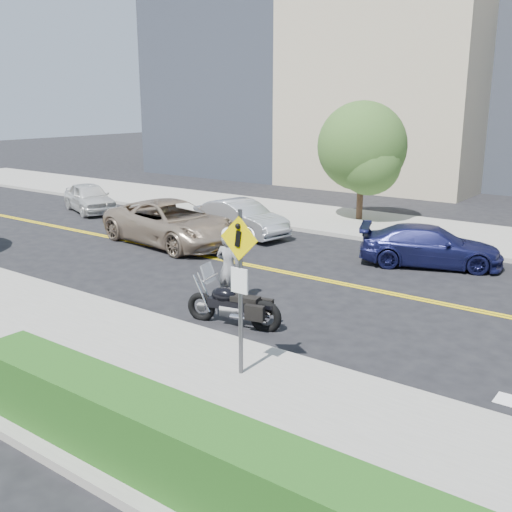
{
  "coord_description": "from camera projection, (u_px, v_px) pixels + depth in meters",
  "views": [
    {
      "loc": [
        10.33,
        -14.13,
        4.95
      ],
      "look_at": [
        1.84,
        -2.66,
        1.2
      ],
      "focal_mm": 42.0,
      "sensor_mm": 36.0,
      "label": 1
    }
  ],
  "objects": [
    {
      "name": "hedge",
      "position": [
        207.0,
        461.0,
        7.34
      ],
      "size": [
        9.0,
        0.9,
        1.0
      ],
      "primitive_type": "cube",
      "color": "#235619",
      "rests_on": "sidewalk_near"
    },
    {
      "name": "parked_car_blue",
      "position": [
        430.0,
        246.0,
        18.23
      ],
      "size": [
        4.58,
        3.17,
        1.23
      ],
      "primitive_type": "imported",
      "rotation": [
        0.0,
        0.0,
        1.95
      ],
      "color": "#1A1D50",
      "rests_on": "ground"
    },
    {
      "name": "parked_car_silver",
      "position": [
        241.0,
        218.0,
        22.24
      ],
      "size": [
        4.19,
        2.08,
        1.32
      ],
      "primitive_type": "imported",
      "rotation": [
        0.0,
        0.0,
        1.4
      ],
      "color": "#B5B8BD",
      "rests_on": "ground"
    },
    {
      "name": "motorcycle",
      "position": [
        234.0,
        296.0,
        13.36
      ],
      "size": [
        2.34,
        1.14,
        1.36
      ],
      "primitive_type": null,
      "rotation": [
        0.0,
        0.0,
        0.21
      ],
      "color": "black",
      "rests_on": "ground"
    },
    {
      "name": "ground_plane",
      "position": [
        259.0,
        267.0,
        18.19
      ],
      "size": [
        120.0,
        120.0,
        0.0
      ],
      "primitive_type": "plane",
      "color": "black",
      "rests_on": "ground"
    },
    {
      "name": "motorcyclist",
      "position": [
        228.0,
        266.0,
        14.78
      ],
      "size": [
        0.72,
        0.53,
        1.93
      ],
      "rotation": [
        0.0,
        0.0,
        3.29
      ],
      "color": "#A4A4A9",
      "rests_on": "ground"
    },
    {
      "name": "suv",
      "position": [
        172.0,
        223.0,
        20.92
      ],
      "size": [
        5.77,
        3.23,
        1.52
      ],
      "primitive_type": "imported",
      "rotation": [
        0.0,
        0.0,
        1.44
      ],
      "color": "tan",
      "rests_on": "ground"
    },
    {
      "name": "sidewalk_far",
      "position": [
        369.0,
        225.0,
        24.0
      ],
      "size": [
        60.0,
        5.0,
        0.15
      ],
      "primitive_type": "cube",
      "color": "#9E9B91",
      "rests_on": "ground_plane"
    },
    {
      "name": "parked_car_white",
      "position": [
        89.0,
        198.0,
        26.96
      ],
      "size": [
        4.12,
        2.83,
        1.3
      ],
      "primitive_type": "imported",
      "rotation": [
        0.0,
        0.0,
        1.2
      ],
      "color": "silver",
      "rests_on": "ground"
    },
    {
      "name": "tree_far_a",
      "position": [
        362.0,
        146.0,
        24.04
      ],
      "size": [
        3.6,
        3.6,
        4.91
      ],
      "rotation": [
        0.0,
        0.0,
        0.1
      ],
      "color": "#382619",
      "rests_on": "ground"
    },
    {
      "name": "pedestrian_sign",
      "position": [
        240.0,
        277.0,
        10.36
      ],
      "size": [
        0.78,
        0.08,
        3.0
      ],
      "color": "#4C4C51",
      "rests_on": "sidewalk_near"
    },
    {
      "name": "sidewalk_near",
      "position": [
        45.0,
        343.0,
        12.33
      ],
      "size": [
        60.0,
        5.0,
        0.15
      ],
      "primitive_type": "cube",
      "color": "#9E9B91",
      "rests_on": "ground_plane"
    }
  ]
}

